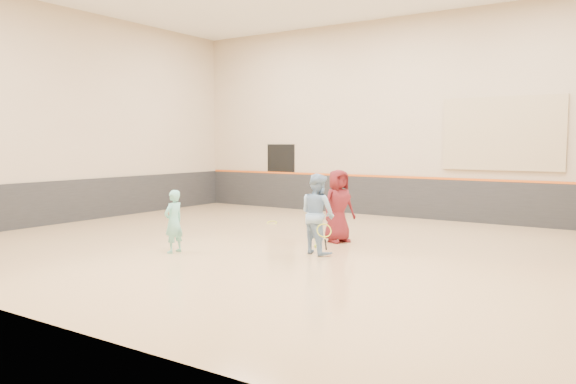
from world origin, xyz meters
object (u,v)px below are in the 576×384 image
Objects in this scene: girl at (174,221)px; young_man at (338,206)px; instructor at (318,214)px; spare_racket at (272,220)px.

girl is 3.70m from young_man.
young_man is (-0.29, 1.42, 0.01)m from instructor.
young_man is 2.53× the size of spare_racket.
instructor is 1.45m from young_man.
instructor is at bearing -42.86° from spare_racket.
young_man is at bearing 143.04° from girl.
instructor is at bearing 121.34° from girl.
instructor is 4.53m from spare_racket.
spare_racket is (-3.28, 3.04, -0.74)m from instructor.
girl is 1.98× the size of spare_racket.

